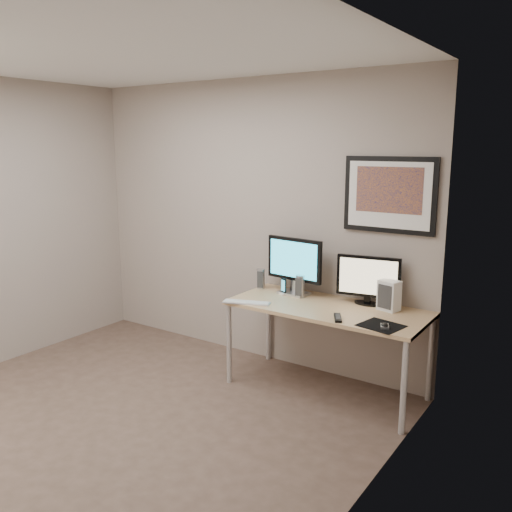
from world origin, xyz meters
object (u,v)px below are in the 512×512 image
Objects in this scene: desk at (327,314)px; speaker_left at (261,279)px; monitor_tv at (368,279)px; speaker_right at (300,286)px; framed_art at (389,195)px; monitor_large at (294,263)px; phone_dock at (284,286)px; keyboard at (246,302)px; fan_unit at (389,295)px.

speaker_left reaches higher than desk.
speaker_right is at bearing -179.12° from monitor_tv.
framed_art is 0.99m from monitor_large.
monitor_tv is at bearing -19.33° from speaker_left.
phone_dock is at bearing -165.38° from framed_art.
keyboard is (-0.27, -0.41, -0.09)m from speaker_right.
phone_dock is (0.27, -0.05, -0.02)m from speaker_left.
speaker_left is at bearing -171.65° from framed_art.
monitor_large is at bearing 175.22° from monitor_tv.
keyboard is at bearing -140.61° from fan_unit.
framed_art reaches higher than keyboard.
monitor_large is at bearing -22.75° from speaker_left.
phone_dock is (-0.48, 0.12, 0.14)m from desk.
desk is at bearing -28.79° from speaker_right.
phone_dock reaches higher than desk.
speaker_right is at bearing 159.20° from desk.
monitor_tv is 1.30× the size of keyboard.
framed_art is at bearing -14.43° from speaker_left.
desk is 8.89× the size of speaker_left.
framed_art reaches higher than desk.
monitor_tv is 0.59m from speaker_right.
phone_dock is (-0.83, -0.22, -0.82)m from framed_art.
fan_unit is at bearing -22.12° from speaker_left.
speaker_right is at bearing 36.39° from keyboard.
speaker_right is 0.80× the size of fan_unit.
speaker_left reaches higher than phone_dock.
keyboard is (-0.59, -0.29, 0.07)m from desk.
speaker_right is (0.09, -0.05, -0.18)m from monitor_large.
desk is at bearing -35.47° from speaker_left.
framed_art is 0.79m from fan_unit.
keyboard is (-0.18, -0.46, -0.27)m from monitor_large.
speaker_left is at bearing 165.65° from speaker_right.
speaker_right reaches higher than speaker_left.
monitor_tv is 0.75m from phone_dock.
desk is 0.51m from phone_dock.
keyboard is (-0.94, -0.62, -0.88)m from framed_art.
speaker_left is (-1.10, -0.16, -0.80)m from framed_art.
keyboard is at bearing -131.85° from speaker_right.
phone_dock is at bearing 166.51° from desk.
speaker_right is 0.49× the size of keyboard.
speaker_left is at bearing 167.31° from desk.
desk is 2.94× the size of monitor_large.
speaker_right reaches higher than phone_dock.
framed_art is at bearing 43.46° from desk.
fan_unit is at bearing -57.79° from framed_art.
monitor_tv is 1.01m from speaker_left.
fan_unit reaches higher than speaker_left.
framed_art is at bearing 38.62° from phone_dock.
keyboard is at bearing -154.16° from desk.
speaker_right is 0.77m from fan_unit.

